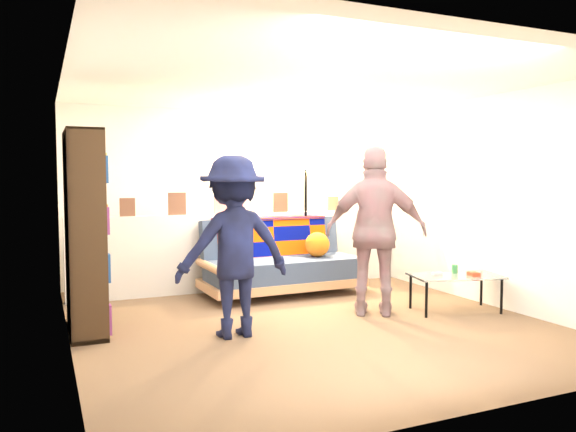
# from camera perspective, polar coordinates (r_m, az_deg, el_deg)

# --- Properties ---
(ground) EXTENTS (5.00, 5.00, 0.00)m
(ground) POSITION_cam_1_polar(r_m,az_deg,el_deg) (5.89, 1.60, -10.50)
(ground) COLOR brown
(ground) RESTS_ON ground
(room_shell) EXTENTS (4.60, 5.05, 2.45)m
(room_shell) POSITION_cam_1_polar(r_m,az_deg,el_deg) (6.13, -0.27, 5.84)
(room_shell) COLOR silver
(room_shell) RESTS_ON ground
(half_wall_ledge) EXTENTS (4.45, 0.15, 1.00)m
(half_wall_ledge) POSITION_cam_1_polar(r_m,az_deg,el_deg) (7.43, -4.37, -3.54)
(half_wall_ledge) COLOR silver
(half_wall_ledge) RESTS_ON ground
(ledge_decor) EXTENTS (2.97, 0.02, 0.45)m
(ledge_decor) POSITION_cam_1_polar(r_m,az_deg,el_deg) (7.28, -6.03, 1.64)
(ledge_decor) COLOR brown
(ledge_decor) RESTS_ON half_wall_ledge
(futon_sofa) EXTENTS (2.00, 1.01, 0.85)m
(futon_sofa) POSITION_cam_1_polar(r_m,az_deg,el_deg) (7.08, -0.68, -4.76)
(futon_sofa) COLOR tan
(futon_sofa) RESTS_ON ground
(bookshelf) EXTENTS (0.32, 0.95, 1.90)m
(bookshelf) POSITION_cam_1_polar(r_m,az_deg,el_deg) (5.64, -19.96, -2.21)
(bookshelf) COLOR black
(bookshelf) RESTS_ON ground
(coffee_table) EXTENTS (1.05, 0.73, 0.50)m
(coffee_table) POSITION_cam_1_polar(r_m,az_deg,el_deg) (6.45, 16.69, -5.99)
(coffee_table) COLOR black
(coffee_table) RESTS_ON ground
(floor_lamp) EXTENTS (0.37, 0.29, 1.64)m
(floor_lamp) POSITION_cam_1_polar(r_m,az_deg,el_deg) (7.47, 1.77, 1.60)
(floor_lamp) COLOR black
(floor_lamp) RESTS_ON ground
(person_left) EXTENTS (1.08, 0.63, 1.67)m
(person_left) POSITION_cam_1_polar(r_m,az_deg,el_deg) (5.19, -5.56, -3.11)
(person_left) COLOR black
(person_left) RESTS_ON ground
(person_right) EXTENTS (1.13, 0.92, 1.80)m
(person_right) POSITION_cam_1_polar(r_m,az_deg,el_deg) (6.01, 8.92, -1.53)
(person_right) COLOR #C57F89
(person_right) RESTS_ON ground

